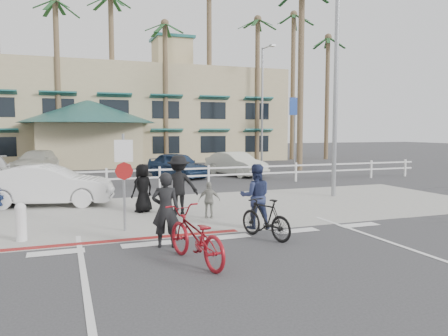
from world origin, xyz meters
name	(u,v)px	position (x,y,z in m)	size (l,w,h in m)	color
ground	(235,243)	(0.00, 0.00, 0.00)	(140.00, 140.00, 0.00)	#333335
bike_path	(273,268)	(0.00, -2.00, 0.00)	(12.00, 16.00, 0.01)	#333335
sidewalk_plaza	(186,211)	(0.00, 4.50, 0.01)	(22.00, 7.00, 0.01)	gray
cross_street	(160,194)	(0.00, 8.50, 0.00)	(40.00, 5.00, 0.01)	#333335
parking_lot	(128,173)	(0.00, 18.00, 0.00)	(50.00, 16.00, 0.01)	#333335
curb_red	(101,242)	(-3.00, 1.20, 0.01)	(7.00, 0.25, 0.02)	maroon
rail_fence	(162,177)	(0.50, 10.50, 0.50)	(29.40, 0.16, 1.00)	silver
building	(129,97)	(2.00, 31.00, 5.65)	(28.00, 16.00, 11.30)	tan
sign_post	(124,177)	(-2.30, 2.20, 1.45)	(0.50, 0.10, 2.90)	gray
bollard_0	(21,222)	(-4.80, 2.00, 0.47)	(0.26, 0.26, 0.95)	silver
streetlight_0	(336,85)	(6.50, 5.50, 4.50)	(0.60, 2.00, 9.00)	gray
streetlight_1	(262,105)	(12.00, 24.00, 4.75)	(0.60, 2.00, 9.50)	gray
info_sign	(295,129)	(14.00, 22.00, 2.80)	(1.20, 0.16, 5.60)	navy
palm_3	(57,71)	(-4.00, 25.00, 7.00)	(4.00, 4.00, 14.00)	#173D1D
palm_4	(112,68)	(0.00, 26.00, 7.50)	(4.00, 4.00, 15.00)	#173D1D
palm_5	(165,82)	(4.00, 25.00, 6.50)	(4.00, 4.00, 13.00)	#173D1D
palm_6	(209,61)	(8.00, 26.00, 8.50)	(4.00, 4.00, 17.00)	#173D1D
palm_7	(257,79)	(12.00, 25.00, 7.00)	(4.00, 4.00, 14.00)	#173D1D
palm_8	(293,77)	(16.00, 26.00, 7.50)	(4.00, 4.00, 15.00)	#173D1D
palm_9	(327,88)	(19.00, 25.00, 6.50)	(4.00, 4.00, 13.00)	#173D1D
palm_11	(301,64)	(11.00, 16.00, 7.00)	(4.00, 4.00, 14.00)	#173D1D
bike_red	(195,236)	(-1.34, -1.17, 0.57)	(0.75, 2.16, 1.13)	maroon
rider_red	(166,210)	(-1.63, 0.24, 0.87)	(0.64, 0.42, 1.74)	black
bike_black	(266,218)	(0.88, 0.18, 0.51)	(0.48, 1.70, 1.02)	black
rider_black	(256,196)	(1.12, 1.32, 0.89)	(0.86, 0.67, 1.78)	#222A4D
pedestrian_a	(179,185)	(-0.36, 3.97, 0.95)	(1.23, 0.71, 1.90)	black
pedestrian_child	(209,200)	(0.34, 3.00, 0.56)	(0.66, 0.28, 1.13)	gray
pedestrian_b	(143,188)	(-1.39, 4.70, 0.80)	(0.78, 0.51, 1.60)	black
car_white_sedan	(48,185)	(-4.33, 7.13, 0.74)	(1.56, 4.46, 1.47)	silver
lot_car_2	(178,165)	(2.28, 14.53, 0.71)	(1.69, 4.19, 1.43)	navy
lot_car_3	(236,164)	(5.72, 14.23, 0.70)	(1.48, 4.25, 1.40)	beige
lot_car_4	(37,161)	(-5.35, 20.48, 0.70)	(1.97, 4.85, 1.41)	beige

